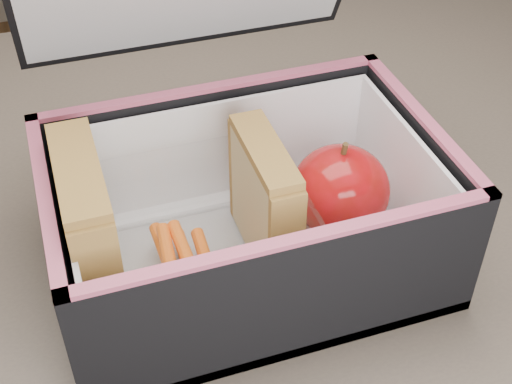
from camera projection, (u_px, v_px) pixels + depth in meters
kitchen_table at (249, 286)px, 0.66m from camera, size 1.20×0.80×0.75m
lunch_bag at (245, 203)px, 0.52m from camera, size 0.28×0.27×0.27m
plastic_tub at (182, 237)px, 0.51m from camera, size 0.17×0.12×0.07m
sandwich_left at (90, 232)px, 0.48m from camera, size 0.03×0.10×0.11m
sandwich_right at (265, 201)px, 0.52m from camera, size 0.02×0.09×0.10m
carrot_sticks at (184, 270)px, 0.51m from camera, size 0.04×0.10×0.03m
paper_napkin at (332, 220)px, 0.57m from camera, size 0.11×0.11×0.01m
red_apple at (340, 190)px, 0.54m from camera, size 0.08×0.08×0.08m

